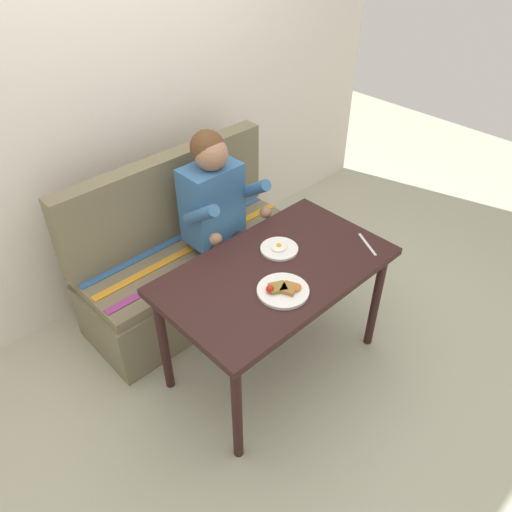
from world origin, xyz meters
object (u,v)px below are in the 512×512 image
Objects in this scene: person at (220,210)px; plate_breakfast at (283,290)px; couch at (190,261)px; plate_eggs at (279,249)px; knife at (367,244)px; table at (276,280)px.

plate_breakfast is at bearing -107.52° from person.
plate_eggs is at bearing -80.17° from couch.
couch is 0.46m from person.
plate_breakfast reaches higher than knife.
table is at bearing 54.20° from plate_breakfast.
table is at bearing -141.00° from plate_eggs.
person is at bearing 77.96° from table.
person is 6.04× the size of plate_eggs.
knife is (0.49, -0.20, 0.08)m from table.
table is 0.99× the size of person.
plate_eggs is at bearing -91.11° from person.
person is at bearing 72.48° from plate_breakfast.
couch is 7.17× the size of plate_eggs.
table is 0.54m from knife.
table is 0.83× the size of couch.
plate_eggs is at bearing 169.91° from knife.
person is 0.50m from plate_eggs.
couch is at bearing 90.00° from table.
table is at bearing -90.00° from couch.
person is 0.77m from plate_breakfast.
couch reaches higher than table.
plate_breakfast is at bearing -125.80° from table.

